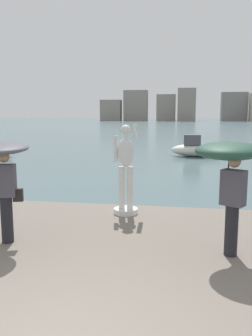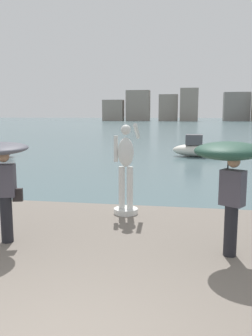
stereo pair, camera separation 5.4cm
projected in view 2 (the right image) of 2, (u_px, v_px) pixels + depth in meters
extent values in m
plane|color=#4C666B|center=(174.00, 137.00, 42.37)|extent=(400.00, 400.00, 0.00)
cube|color=#70665B|center=(84.00, 302.00, 4.89)|extent=(7.13, 9.15, 0.40)
cylinder|color=silver|center=(126.00, 211.00, 8.53)|extent=(0.58, 0.58, 0.13)
cylinder|color=silver|center=(122.00, 188.00, 8.46)|extent=(0.15, 0.15, 1.03)
cylinder|color=silver|center=(130.00, 188.00, 8.43)|extent=(0.15, 0.15, 1.03)
ellipsoid|color=silver|center=(126.00, 152.00, 8.31)|extent=(0.38, 0.26, 0.69)
sphere|color=silver|center=(126.00, 130.00, 8.23)|extent=(0.24, 0.24, 0.24)
cylinder|color=silver|center=(116.00, 149.00, 8.34)|extent=(0.10, 0.10, 0.62)
cylinder|color=silver|center=(137.00, 131.00, 8.46)|extent=(0.10, 0.59, 0.40)
cylinder|color=black|center=(7.00, 219.00, 6.59)|extent=(0.22, 0.22, 0.88)
cube|color=#47424C|center=(5.00, 180.00, 6.48)|extent=(0.43, 0.33, 0.60)
sphere|color=#A87A5B|center=(3.00, 157.00, 6.41)|extent=(0.21, 0.21, 0.21)
cube|color=black|center=(18.00, 195.00, 6.56)|extent=(0.20, 0.14, 0.24)
cylinder|color=black|center=(231.00, 231.00, 5.95)|extent=(0.22, 0.22, 0.88)
cube|color=#47424C|center=(233.00, 188.00, 5.83)|extent=(0.45, 0.41, 0.60)
sphere|color=#A87A5B|center=(234.00, 161.00, 5.77)|extent=(0.21, 0.21, 0.21)
cylinder|color=#262626|center=(228.00, 169.00, 5.90)|extent=(0.02, 0.02, 0.49)
ellipsoid|color=#234738|center=(229.00, 151.00, 5.85)|extent=(1.58, 1.59, 0.33)
ellipsoid|color=silver|center=(198.00, 150.00, 23.15)|extent=(3.31, 1.60, 0.84)
cube|color=#4C4C51|center=(194.00, 140.00, 23.10)|extent=(1.12, 1.15, 0.66)
cube|color=gray|center=(113.00, 110.00, 139.92)|extent=(8.02, 4.97, 8.20)
cube|color=gray|center=(138.00, 106.00, 139.04)|extent=(9.18, 5.24, 11.86)
cube|color=gray|center=(168.00, 108.00, 137.28)|extent=(7.24, 5.55, 10.17)
cube|color=gray|center=(189.00, 105.00, 132.73)|extent=(6.72, 4.08, 12.32)
cube|color=gray|center=(236.00, 107.00, 134.63)|extent=(9.70, 4.73, 10.91)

